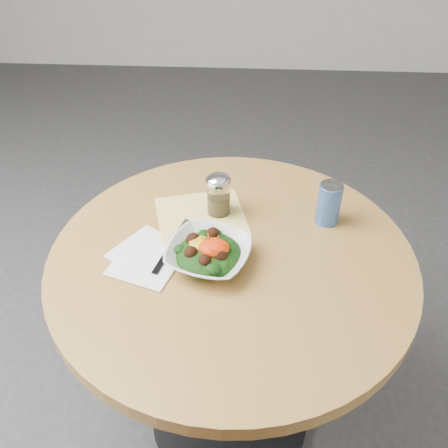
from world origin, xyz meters
The scene contains 8 objects.
ground centered at (0.00, 0.00, 0.00)m, with size 6.00×6.00×0.00m, color #313033.
table centered at (0.00, 0.00, 0.55)m, with size 0.90×0.90×0.75m.
cloth_napkin centered at (-0.09, 0.14, 0.75)m, with size 0.23×0.21×0.00m, color #DDAB0B.
paper_napkins centered at (-0.21, -0.02, 0.75)m, with size 0.21×0.24×0.00m.
salad_bowl centered at (-0.05, -0.03, 0.78)m, with size 0.24×0.24×0.07m.
fork centered at (-0.15, 0.03, 0.76)m, with size 0.08×0.21×0.00m.
spice_shaker centered at (-0.04, 0.17, 0.81)m, with size 0.07×0.07×0.12m.
beverage_can centered at (0.24, 0.15, 0.81)m, with size 0.06×0.06×0.12m.
Camera 1 is at (0.03, -0.89, 1.59)m, focal length 40.00 mm.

